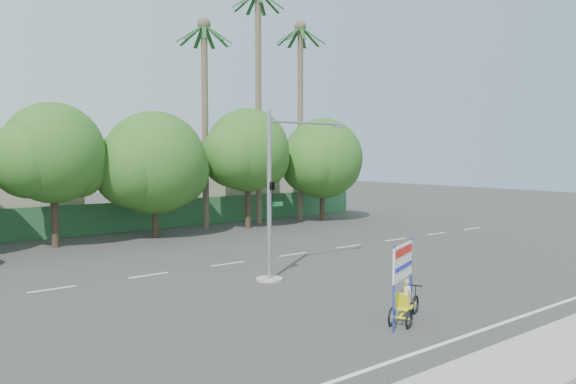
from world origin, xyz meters
TOP-DOWN VIEW (x-y plane):
  - ground at (0.00, 0.00)m, footprint 120.00×120.00m
  - fence at (0.00, 21.50)m, footprint 38.00×0.08m
  - building_right at (8.00, 26.00)m, footprint 14.00×8.00m
  - tree_left at (-7.05, 18.00)m, footprint 6.66×5.60m
  - tree_center at (-1.05, 18.00)m, footprint 7.62×6.40m
  - tree_right at (5.95, 18.00)m, footprint 6.90×5.80m
  - tree_far_right at (12.95, 18.00)m, footprint 7.38×6.20m
  - palm_tall at (8.00, 19.50)m, footprint 3.73×3.79m
  - palm_mid at (12.00, 19.50)m, footprint 3.73×3.79m
  - palm_short at (3.50, 19.50)m, footprint 3.73×3.79m
  - traffic_signal at (-2.20, 3.98)m, footprint 4.72×1.10m
  - trike_billboard at (-2.68, -3.29)m, footprint 2.49×1.24m

SIDE VIEW (x-z plane):
  - ground at x=0.00m, z-range 0.00..0.00m
  - fence at x=0.00m, z-range 0.00..2.00m
  - trike_billboard at x=-2.68m, z-range -0.26..2.37m
  - building_right at x=8.00m, z-range 0.00..3.60m
  - traffic_signal at x=-2.20m, z-range -0.58..6.42m
  - tree_center at x=-1.05m, z-range 0.54..8.39m
  - tree_far_right at x=12.95m, z-range 0.68..8.61m
  - tree_left at x=-7.05m, z-range 1.02..9.09m
  - tree_right at x=5.95m, z-range 1.06..9.42m
  - palm_short at x=3.50m, z-range 1.64..16.09m
  - palm_mid at x=12.00m, z-range 1.67..17.12m
  - palm_tall at x=8.00m, z-range 1.74..19.19m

